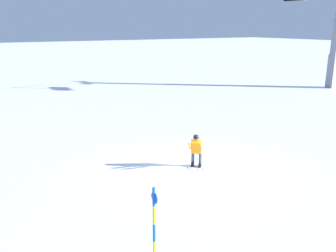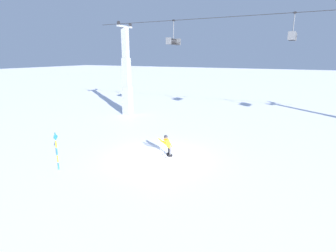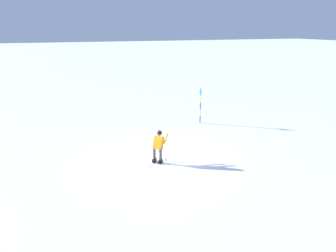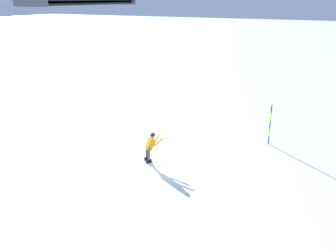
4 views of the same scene
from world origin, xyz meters
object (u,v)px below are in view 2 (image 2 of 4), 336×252
Objects in this scene: chairlift_seat_nearest at (173,41)px; chairlift_seat_second at (292,36)px; lift_tower_near at (127,78)px; trail_marker_pole at (57,150)px; skier_carving_main at (167,144)px.

chairlift_seat_second is at bearing -0.00° from chairlift_seat_nearest.
lift_tower_near is 6.87m from chairlift_seat_nearest.
trail_marker_pole is (5.42, -14.58, -2.86)m from lift_tower_near.
skier_carving_main is 0.70× the size of chairlift_seat_nearest.
lift_tower_near is 15.82m from trail_marker_pole.
chairlift_seat_nearest is at bearing 114.70° from skier_carving_main.
lift_tower_near reaches higher than trail_marker_pole.
chairlift_seat_second is at bearing 57.33° from skier_carving_main.
skier_carving_main is 12.76m from chairlift_seat_nearest.
chairlift_seat_nearest is (-4.44, 9.66, 7.04)m from skier_carving_main.
chairlift_seat_second reaches higher than trail_marker_pole.
chairlift_seat_nearest and chairlift_seat_second have the same top height.
lift_tower_near reaches higher than chairlift_seat_nearest.
chairlift_seat_nearest reaches higher than trail_marker_pole.
lift_tower_near reaches higher than skier_carving_main.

